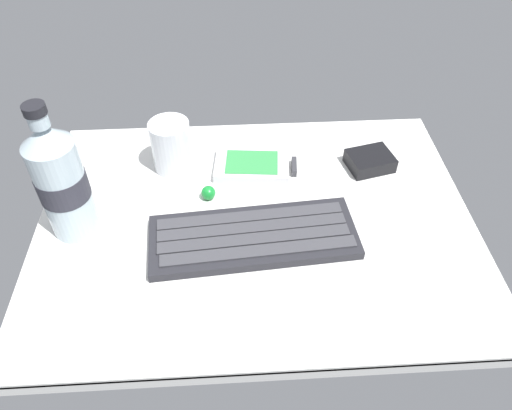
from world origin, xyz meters
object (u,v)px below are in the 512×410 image
object	(u,v)px
keyboard	(253,237)
water_bottle	(61,180)
handheld_device	(256,165)
trackball_mouse	(208,193)
charger_block	(370,161)
juice_cup	(172,148)

from	to	relation	value
keyboard	water_bottle	distance (cm)	26.93
handheld_device	trackball_mouse	xyz separation A→B (cm)	(-7.66, -6.49, 0.37)
handheld_device	charger_block	bearing A→B (deg)	-1.53
juice_cup	charger_block	distance (cm)	32.24
trackball_mouse	juice_cup	bearing A→B (deg)	125.91
water_bottle	trackball_mouse	xyz separation A→B (cm)	(18.91, 4.85, -7.91)
keyboard	trackball_mouse	xyz separation A→B (cm)	(-6.39, 9.07, 0.29)
trackball_mouse	water_bottle	bearing A→B (deg)	-165.63
charger_block	keyboard	bearing A→B (deg)	-142.94
water_bottle	trackball_mouse	size ratio (longest dim) A/B	9.45
keyboard	juice_cup	size ratio (longest dim) A/B	3.50
juice_cup	trackball_mouse	distance (cm)	10.18
water_bottle	charger_block	xyz separation A→B (cm)	(45.24, 10.83, -7.81)
water_bottle	handheld_device	bearing A→B (deg)	23.09
charger_block	handheld_device	bearing A→B (deg)	178.47
water_bottle	charger_block	size ratio (longest dim) A/B	2.97
keyboard	handheld_device	world-z (taller)	keyboard
handheld_device	keyboard	bearing A→B (deg)	-94.67
handheld_device	water_bottle	world-z (taller)	water_bottle
juice_cup	water_bottle	bearing A→B (deg)	-135.88
handheld_device	water_bottle	size ratio (longest dim) A/B	0.64
keyboard	water_bottle	bearing A→B (deg)	170.51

